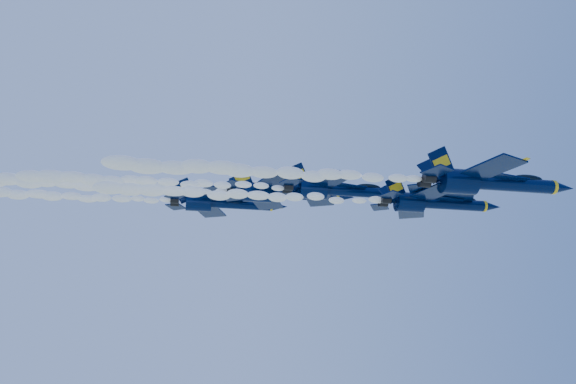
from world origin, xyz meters
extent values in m
cylinder|color=black|center=(16.77, -9.01, 151.87)|extent=(10.06, 1.68, 1.68)
ellipsoid|color=black|center=(9.73, -9.01, 151.81)|extent=(1.74, 3.02, 7.15)
cone|color=black|center=(23.26, -9.01, 151.87)|extent=(2.91, 1.68, 1.68)
cylinder|color=yellow|center=(21.92, -9.01, 151.87)|extent=(0.39, 1.74, 1.74)
ellipsoid|color=black|center=(18.67, -9.01, 152.71)|extent=(4.02, 1.31, 1.11)
cube|color=yellow|center=(18.67, -9.01, 152.37)|extent=(4.69, 1.12, 0.20)
cube|color=black|center=(11.75, -13.48, 151.87)|extent=(5.99, 7.10, 0.20)
cube|color=black|center=(11.75, -4.54, 151.87)|extent=(5.99, 7.10, 0.20)
cube|color=yellow|center=(13.31, -13.48, 151.98)|extent=(2.70, 5.60, 0.11)
cube|color=yellow|center=(13.31, -4.54, 151.98)|extent=(2.70, 5.60, 0.11)
cube|color=black|center=(7.28, -10.18, 153.55)|extent=(3.64, 1.15, 3.92)
cube|color=black|center=(7.28, -7.84, 153.55)|extent=(3.64, 1.15, 3.92)
cylinder|color=black|center=(5.82, -9.74, 151.76)|extent=(1.34, 1.23, 1.23)
cylinder|color=black|center=(5.82, -8.28, 151.76)|extent=(1.34, 1.23, 1.23)
cube|color=yellow|center=(13.42, -9.01, 152.74)|extent=(12.29, 0.39, 0.09)
ellipsoid|color=white|center=(-12.30, -9.01, 151.55)|extent=(35.13, 2.02, 1.82)
cylinder|color=black|center=(12.15, -2.25, 151.47)|extent=(8.43, 1.40, 1.40)
ellipsoid|color=black|center=(6.25, -2.25, 151.42)|extent=(1.46, 2.53, 5.99)
cone|color=black|center=(17.58, -2.25, 151.47)|extent=(2.44, 1.40, 1.40)
cylinder|color=yellow|center=(16.46, -2.25, 151.47)|extent=(0.33, 1.46, 1.46)
ellipsoid|color=black|center=(13.74, -2.25, 152.17)|extent=(3.37, 1.10, 0.93)
cube|color=yellow|center=(13.74, -2.25, 151.89)|extent=(3.93, 0.94, 0.17)
cube|color=black|center=(7.93, -5.99, 151.47)|extent=(5.02, 5.95, 0.17)
cube|color=black|center=(7.93, 1.50, 151.47)|extent=(5.02, 5.95, 0.17)
cube|color=yellow|center=(9.24, -5.99, 151.56)|extent=(2.26, 4.69, 0.09)
cube|color=yellow|center=(9.24, 1.50, 151.56)|extent=(2.26, 4.69, 0.09)
cube|color=black|center=(4.19, -3.23, 152.87)|extent=(3.05, 0.96, 3.28)
cube|color=black|center=(4.19, -1.26, 152.87)|extent=(3.05, 0.96, 3.28)
cylinder|color=black|center=(2.97, -2.86, 151.37)|extent=(1.12, 1.03, 1.03)
cylinder|color=black|center=(2.97, -1.64, 151.37)|extent=(1.12, 1.03, 1.03)
cube|color=yellow|center=(9.34, -2.25, 152.20)|extent=(10.30, 0.33, 0.07)
ellipsoid|color=white|center=(-15.06, -2.25, 151.16)|extent=(35.13, 1.70, 1.53)
cylinder|color=black|center=(1.73, 5.46, 155.50)|extent=(9.10, 1.52, 1.52)
ellipsoid|color=black|center=(-4.65, 5.46, 155.45)|extent=(1.58, 2.73, 6.47)
cone|color=black|center=(7.59, 5.46, 155.50)|extent=(2.63, 1.52, 1.52)
cylinder|color=yellow|center=(6.38, 5.46, 155.50)|extent=(0.35, 1.58, 1.58)
ellipsoid|color=black|center=(3.45, 5.46, 156.26)|extent=(3.64, 1.18, 1.00)
cube|color=yellow|center=(3.45, 5.46, 155.96)|extent=(4.25, 1.01, 0.18)
cube|color=black|center=(-2.82, 1.42, 155.50)|extent=(5.42, 6.43, 0.18)
cube|color=black|center=(-2.82, 9.51, 155.50)|extent=(5.42, 6.43, 0.18)
cube|color=yellow|center=(-1.41, 1.42, 155.60)|extent=(2.44, 5.07, 0.10)
cube|color=yellow|center=(-1.41, 9.51, 155.60)|extent=(2.44, 5.07, 0.10)
cube|color=black|center=(-6.87, 4.40, 157.02)|extent=(3.30, 1.04, 3.55)
cube|color=black|center=(-6.87, 6.52, 157.02)|extent=(3.30, 1.04, 3.55)
cylinder|color=black|center=(-8.19, 4.80, 155.40)|extent=(1.21, 1.11, 1.11)
cylinder|color=black|center=(-8.19, 6.12, 155.40)|extent=(1.21, 1.11, 1.11)
cube|color=yellow|center=(-1.31, 5.46, 156.29)|extent=(11.13, 0.35, 0.08)
ellipsoid|color=white|center=(-26.25, 5.46, 155.19)|extent=(35.13, 1.83, 1.65)
cylinder|color=black|center=(-4.37, 13.55, 157.67)|extent=(10.27, 1.71, 1.71)
ellipsoid|color=black|center=(-11.55, 13.55, 157.61)|extent=(1.78, 3.08, 7.30)
cone|color=black|center=(2.25, 13.55, 157.67)|extent=(2.97, 1.71, 1.71)
cylinder|color=yellow|center=(0.88, 13.55, 157.67)|extent=(0.40, 1.78, 1.78)
ellipsoid|color=black|center=(-2.43, 13.55, 158.52)|extent=(4.11, 1.33, 1.13)
cube|color=yellow|center=(-2.43, 13.55, 158.18)|extent=(4.79, 1.14, 0.21)
cube|color=black|center=(-9.50, 8.98, 157.67)|extent=(6.11, 7.25, 0.21)
cube|color=black|center=(-9.50, 18.11, 157.67)|extent=(6.11, 7.25, 0.21)
cube|color=yellow|center=(-7.90, 8.98, 157.78)|extent=(2.75, 5.71, 0.11)
cube|color=yellow|center=(-7.90, 18.11, 157.78)|extent=(2.75, 5.71, 0.11)
cube|color=black|center=(-14.06, 12.35, 159.38)|extent=(3.72, 1.17, 4.00)
cube|color=black|center=(-14.06, 14.74, 159.38)|extent=(3.72, 1.17, 4.00)
cylinder|color=black|center=(-15.55, 12.80, 157.55)|extent=(1.37, 1.25, 1.25)
cylinder|color=black|center=(-15.55, 14.29, 157.55)|extent=(1.37, 1.25, 1.25)
cube|color=yellow|center=(-7.79, 13.55, 158.56)|extent=(12.55, 0.40, 0.09)
ellipsoid|color=white|center=(-33.68, 13.55, 157.34)|extent=(35.13, 2.06, 1.86)
cylinder|color=black|center=(-13.29, 22.54, 158.70)|extent=(10.03, 1.67, 1.67)
ellipsoid|color=black|center=(-20.31, 22.54, 158.64)|extent=(1.74, 3.01, 7.13)
cone|color=black|center=(-6.83, 22.54, 158.70)|extent=(2.90, 1.67, 1.67)
cylinder|color=yellow|center=(-8.17, 22.54, 158.70)|extent=(0.39, 1.74, 1.74)
ellipsoid|color=black|center=(-11.40, 22.54, 159.53)|extent=(4.01, 1.30, 1.10)
cube|color=yellow|center=(-11.40, 22.54, 159.20)|extent=(4.68, 1.11, 0.20)
cube|color=black|center=(-18.31, 18.08, 158.70)|extent=(5.97, 7.08, 0.20)
cube|color=black|center=(-18.31, 26.99, 158.70)|extent=(5.97, 7.08, 0.20)
cube|color=yellow|center=(-16.75, 18.08, 158.81)|extent=(2.69, 5.58, 0.11)
cube|color=yellow|center=(-16.75, 26.99, 158.81)|extent=(2.69, 5.58, 0.11)
cube|color=black|center=(-22.76, 21.37, 160.37)|extent=(3.63, 1.15, 3.91)
cube|color=black|center=(-22.76, 23.71, 160.37)|extent=(3.63, 1.15, 3.91)
cylinder|color=black|center=(-24.21, 21.81, 158.58)|extent=(1.34, 1.23, 1.23)
cylinder|color=black|center=(-24.21, 23.26, 158.58)|extent=(1.34, 1.23, 1.23)
cube|color=yellow|center=(-16.63, 22.54, 159.57)|extent=(12.26, 0.39, 0.09)
ellipsoid|color=white|center=(-42.33, 22.54, 158.37)|extent=(35.13, 2.02, 1.81)
camera|label=1|loc=(-20.10, -66.03, 127.21)|focal=35.00mm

